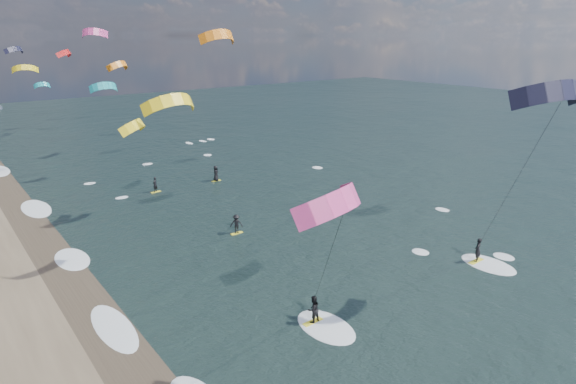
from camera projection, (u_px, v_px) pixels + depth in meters
wet_sand_strip at (138, 377)px, 23.96m from camera, size 3.00×240.00×0.00m
kitesurfer_near_a at (548, 131)px, 27.09m from camera, size 8.01×8.77×14.55m
kitesurfer_near_b at (337, 247)px, 21.72m from camera, size 7.11×8.63×11.42m
far_kitesurfers at (214, 195)px, 48.33m from camera, size 8.40×16.12×1.85m
bg_kite_field at (86, 65)px, 59.24m from camera, size 13.50×70.20×9.83m
shoreline_surf at (128, 325)px, 28.23m from camera, size 2.40×79.40×0.11m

